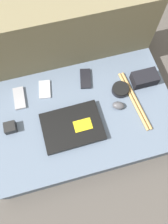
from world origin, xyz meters
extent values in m
plane|color=#4C4742|center=(0.00, 0.00, 0.00)|extent=(8.00, 8.00, 0.00)
cube|color=slate|center=(0.00, 0.00, 0.07)|extent=(0.96, 0.61, 0.13)
cube|color=#756B4C|center=(0.00, 0.41, 0.24)|extent=(0.96, 0.20, 0.48)
cube|color=black|center=(-0.08, -0.06, 0.15)|extent=(0.30, 0.22, 0.03)
cube|color=yellow|center=(-0.03, -0.07, 0.16)|extent=(0.09, 0.06, 0.00)
ellipsoid|color=#4C4C51|center=(0.18, -0.01, 0.15)|extent=(0.07, 0.06, 0.03)
cylinder|color=black|center=(0.23, 0.08, 0.14)|extent=(0.09, 0.09, 0.02)
cylinder|color=black|center=(0.23, 0.08, 0.16)|extent=(0.09, 0.09, 0.01)
cube|color=black|center=(0.06, 0.20, 0.14)|extent=(0.08, 0.13, 0.01)
cube|color=#B7B7BC|center=(-0.17, 0.19, 0.14)|extent=(0.08, 0.12, 0.01)
cube|color=#99999E|center=(-0.31, 0.17, 0.14)|extent=(0.06, 0.13, 0.01)
cube|color=black|center=(0.37, 0.10, 0.16)|extent=(0.14, 0.08, 0.06)
cube|color=black|center=(-0.38, 0.02, 0.15)|extent=(0.06, 0.06, 0.04)
cylinder|color=tan|center=(0.27, 0.00, 0.14)|extent=(0.05, 0.35, 0.02)
cylinder|color=tan|center=(0.29, 0.00, 0.14)|extent=(0.05, 0.35, 0.02)
camera|label=1|loc=(-0.11, -0.40, 1.20)|focal=35.00mm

